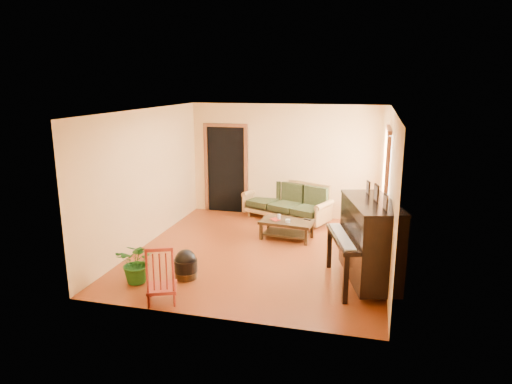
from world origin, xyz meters
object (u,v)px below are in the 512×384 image
(piano, at_px, (370,243))
(sofa, at_px, (286,201))
(armchair, at_px, (366,229))
(ceramic_crock, at_px, (367,220))
(potted_plant, at_px, (138,262))
(red_chair, at_px, (161,273))
(coffee_table, at_px, (287,230))
(footstool, at_px, (186,267))

(piano, bearing_deg, sofa, 106.32)
(armchair, distance_m, ceramic_crock, 1.79)
(piano, distance_m, potted_plant, 3.63)
(potted_plant, bearing_deg, sofa, 67.05)
(piano, distance_m, red_chair, 3.17)
(armchair, bearing_deg, potted_plant, -143.56)
(red_chair, bearing_deg, coffee_table, 45.97)
(sofa, distance_m, red_chair, 4.48)
(piano, bearing_deg, footstool, 174.70)
(piano, height_order, ceramic_crock, piano)
(coffee_table, distance_m, ceramic_crock, 2.03)
(coffee_table, relative_size, footstool, 2.78)
(sofa, distance_m, potted_plant, 4.20)
(armchair, xyz_separation_m, ceramic_crock, (0.00, 1.75, -0.36))
(armchair, xyz_separation_m, footstool, (-2.78, -1.82, -0.29))
(red_chair, height_order, ceramic_crock, red_chair)
(ceramic_crock, bearing_deg, potted_plant, -131.39)
(sofa, bearing_deg, coffee_table, -56.20)
(coffee_table, xyz_separation_m, red_chair, (-1.24, -3.10, 0.25))
(coffee_table, height_order, footstool, coffee_table)
(coffee_table, bearing_deg, footstool, -118.57)
(piano, bearing_deg, potted_plant, 178.09)
(piano, xyz_separation_m, potted_plant, (-3.51, -0.85, -0.33))
(coffee_table, distance_m, red_chair, 3.35)
(sofa, height_order, piano, piano)
(potted_plant, bearing_deg, red_chair, -37.81)
(armchair, distance_m, footstool, 3.33)
(sofa, xyz_separation_m, coffee_table, (0.26, -1.27, -0.24))
(red_chair, bearing_deg, ceramic_crock, 35.46)
(sofa, xyz_separation_m, armchair, (1.80, -1.71, 0.03))
(coffee_table, relative_size, piano, 0.69)
(footstool, xyz_separation_m, potted_plant, (-0.66, -0.34, 0.16))
(red_chair, height_order, potted_plant, red_chair)
(red_chair, xyz_separation_m, potted_plant, (-0.65, 0.51, -0.10))
(footstool, relative_size, ceramic_crock, 1.67)
(coffee_table, height_order, armchair, armchair)
(red_chair, bearing_deg, sofa, 55.07)
(red_chair, bearing_deg, potted_plant, 119.94)
(ceramic_crock, distance_m, potted_plant, 5.21)
(armchair, bearing_deg, coffee_table, 168.49)
(footstool, height_order, red_chair, red_chair)
(piano, distance_m, ceramic_crock, 3.11)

